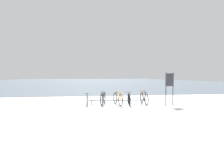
% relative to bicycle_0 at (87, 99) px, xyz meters
% --- Properties ---
extents(ground, '(80.00, 132.00, 0.08)m').
position_rel_bicycle_0_xyz_m(ground, '(2.22, 49.29, -0.39)').
color(ground, silver).
extents(bike_rack, '(3.38, 0.38, 0.31)m').
position_rel_bicycle_0_xyz_m(bike_rack, '(1.78, -0.17, -0.08)').
color(bike_rack, '#4C5156').
rests_on(bike_rack, ground).
extents(bicycle_0, '(0.46, 1.74, 0.76)m').
position_rel_bicycle_0_xyz_m(bicycle_0, '(0.00, 0.00, 0.00)').
color(bicycle_0, black).
rests_on(bicycle_0, ground).
extents(bicycle_1, '(0.59, 1.66, 0.85)m').
position_rel_bicycle_0_xyz_m(bicycle_1, '(0.97, 0.06, 0.04)').
color(bicycle_1, black).
rests_on(bicycle_1, ground).
extents(bicycle_2, '(0.46, 1.72, 0.82)m').
position_rel_bicycle_0_xyz_m(bicycle_2, '(1.83, -0.25, 0.03)').
color(bicycle_2, black).
rests_on(bicycle_2, ground).
extents(bicycle_3, '(0.46, 1.67, 0.75)m').
position_rel_bicycle_0_xyz_m(bicycle_3, '(2.51, -0.28, -0.01)').
color(bicycle_3, black).
rests_on(bicycle_3, ground).
extents(bicycle_4, '(0.46, 1.65, 0.81)m').
position_rel_bicycle_0_xyz_m(bicycle_4, '(3.50, -0.18, 0.02)').
color(bicycle_4, black).
rests_on(bicycle_4, ground).
extents(info_sign, '(0.55, 0.15, 1.95)m').
position_rel_bicycle_0_xyz_m(info_sign, '(4.79, -0.96, 0.98)').
color(info_sign, '#33383D').
rests_on(info_sign, ground).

